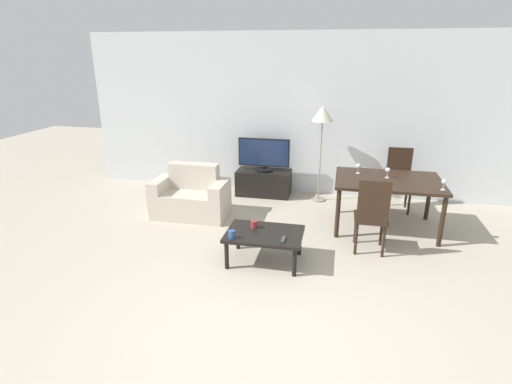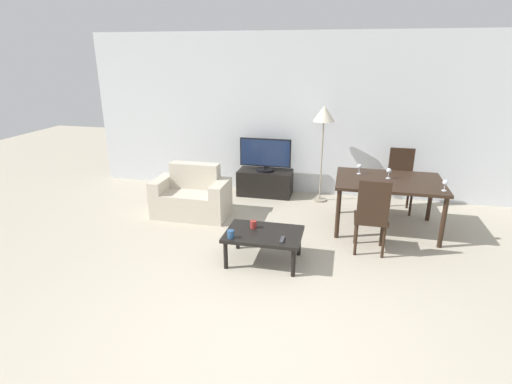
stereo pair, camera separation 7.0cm
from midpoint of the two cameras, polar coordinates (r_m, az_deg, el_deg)
The scene contains 16 objects.
ground_plane at distance 3.70m, azimuth -0.18°, elevation -20.40°, with size 18.00×18.00×0.00m, color #B2A893.
wall_back at distance 6.90m, azimuth 7.06°, elevation 10.72°, with size 7.77×0.06×2.70m.
armchair at distance 6.12m, azimuth -9.58°, elevation -0.79°, with size 1.12×0.61×0.77m.
tv_stand at distance 6.96m, azimuth 0.81°, elevation 1.36°, with size 0.92×0.46×0.44m.
tv at distance 6.82m, azimuth 0.83°, elevation 5.33°, with size 0.88×0.31×0.56m.
coffee_table at distance 4.70m, azimuth 0.78°, elevation -6.29°, with size 0.89×0.62×0.38m.
dining_table at distance 5.77m, azimuth 18.00°, elevation 1.05°, with size 1.42×1.02×0.72m.
dining_chair_near at distance 5.01m, azimuth 15.84°, elevation -2.95°, with size 0.40×0.40×0.97m.
dining_chair_far at distance 6.61m, azimuth 19.42°, elevation 2.08°, with size 0.40×0.40×0.97m.
floor_lamp at distance 6.50m, azimuth 9.16°, elevation 10.30°, with size 0.34×0.34×1.58m.
remote_primary at distance 4.50m, azimuth 3.47°, elevation -6.78°, with size 0.04×0.15×0.02m.
cup_white_near at distance 4.78m, azimuth -0.71°, elevation -4.65°, with size 0.08×0.08×0.09m.
cup_colored_far at distance 4.53m, azimuth -3.93°, elevation -6.06°, with size 0.08×0.08×0.09m.
wine_glass_left at distance 5.87m, azimuth 14.11°, elevation 3.54°, with size 0.07×0.07×0.15m.
wine_glass_center at distance 5.77m, azimuth 17.99°, elevation 2.90°, with size 0.07×0.07×0.15m.
wine_glass_right at distance 5.52m, azimuth 24.96°, elevation 1.27°, with size 0.07×0.07×0.15m.
Camera 1 is at (0.57, -2.79, 2.36)m, focal length 28.00 mm.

